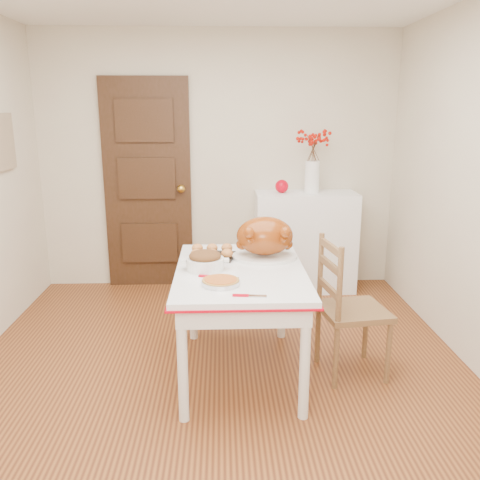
{
  "coord_description": "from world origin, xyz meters",
  "views": [
    {
      "loc": [
        0.03,
        -3.0,
        1.75
      ],
      "look_at": [
        0.15,
        0.17,
        0.93
      ],
      "focal_mm": 37.62,
      "sensor_mm": 36.0,
      "label": 1
    }
  ],
  "objects_px": {
    "sideboard": "(305,241)",
    "chair_oak": "(354,307)",
    "kitchen_table": "(240,322)",
    "turkey_platter": "(265,238)",
    "pumpkin_pie": "(221,281)"
  },
  "relations": [
    {
      "from": "turkey_platter",
      "to": "pumpkin_pie",
      "type": "relative_size",
      "value": 2.01
    },
    {
      "from": "kitchen_table",
      "to": "chair_oak",
      "type": "relative_size",
      "value": 1.32
    },
    {
      "from": "chair_oak",
      "to": "turkey_platter",
      "type": "height_order",
      "value": "turkey_platter"
    },
    {
      "from": "kitchen_table",
      "to": "turkey_platter",
      "type": "distance_m",
      "value": 0.59
    },
    {
      "from": "chair_oak",
      "to": "turkey_platter",
      "type": "xyz_separation_m",
      "value": [
        -0.58,
        0.26,
        0.42
      ]
    },
    {
      "from": "turkey_platter",
      "to": "pumpkin_pie",
      "type": "bearing_deg",
      "value": -110.66
    },
    {
      "from": "kitchen_table",
      "to": "pumpkin_pie",
      "type": "bearing_deg",
      "value": -112.63
    },
    {
      "from": "turkey_platter",
      "to": "chair_oak",
      "type": "bearing_deg",
      "value": -15.16
    },
    {
      "from": "turkey_platter",
      "to": "pumpkin_pie",
      "type": "distance_m",
      "value": 0.63
    },
    {
      "from": "sideboard",
      "to": "chair_oak",
      "type": "height_order",
      "value": "sideboard"
    },
    {
      "from": "kitchen_table",
      "to": "pumpkin_pie",
      "type": "distance_m",
      "value": 0.52
    },
    {
      "from": "sideboard",
      "to": "kitchen_table",
      "type": "bearing_deg",
      "value": -112.97
    },
    {
      "from": "kitchen_table",
      "to": "turkey_platter",
      "type": "xyz_separation_m",
      "value": [
        0.18,
        0.23,
        0.52
      ]
    },
    {
      "from": "sideboard",
      "to": "turkey_platter",
      "type": "distance_m",
      "value": 1.57
    },
    {
      "from": "sideboard",
      "to": "pumpkin_pie",
      "type": "relative_size",
      "value": 4.3
    }
  ]
}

